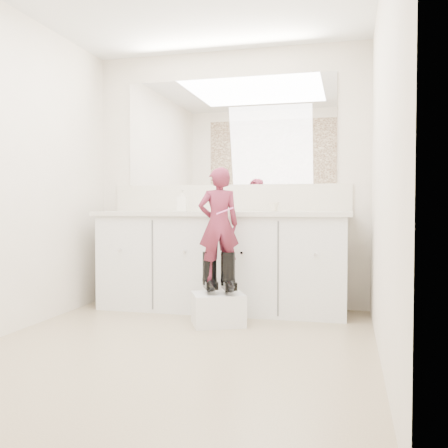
# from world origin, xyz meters

# --- Properties ---
(floor) EXTENTS (3.00, 3.00, 0.00)m
(floor) POSITION_xyz_m (0.00, 0.00, 0.00)
(floor) COLOR #847056
(floor) RESTS_ON ground
(wall_back) EXTENTS (2.60, 0.00, 2.60)m
(wall_back) POSITION_xyz_m (0.00, 1.50, 1.20)
(wall_back) COLOR beige
(wall_back) RESTS_ON floor
(wall_front) EXTENTS (2.60, 0.00, 2.60)m
(wall_front) POSITION_xyz_m (0.00, -1.50, 1.20)
(wall_front) COLOR beige
(wall_front) RESTS_ON floor
(wall_left) EXTENTS (0.00, 3.00, 3.00)m
(wall_left) POSITION_xyz_m (-1.30, 0.00, 1.20)
(wall_left) COLOR beige
(wall_left) RESTS_ON floor
(wall_right) EXTENTS (0.00, 3.00, 3.00)m
(wall_right) POSITION_xyz_m (1.30, 0.00, 1.20)
(wall_right) COLOR beige
(wall_right) RESTS_ON floor
(vanity_cabinet) EXTENTS (2.20, 0.55, 0.85)m
(vanity_cabinet) POSITION_xyz_m (0.00, 1.23, 0.42)
(vanity_cabinet) COLOR silver
(vanity_cabinet) RESTS_ON floor
(countertop) EXTENTS (2.28, 0.58, 0.04)m
(countertop) POSITION_xyz_m (0.00, 1.21, 0.87)
(countertop) COLOR beige
(countertop) RESTS_ON vanity_cabinet
(backsplash) EXTENTS (2.28, 0.03, 0.25)m
(backsplash) POSITION_xyz_m (0.00, 1.49, 1.02)
(backsplash) COLOR beige
(backsplash) RESTS_ON countertop
(mirror) EXTENTS (2.00, 0.02, 1.00)m
(mirror) POSITION_xyz_m (0.00, 1.49, 1.64)
(mirror) COLOR white
(mirror) RESTS_ON wall_back
(dot_panel) EXTENTS (2.00, 0.01, 1.20)m
(dot_panel) POSITION_xyz_m (0.00, -1.49, 1.65)
(dot_panel) COLOR #472819
(dot_panel) RESTS_ON wall_front
(faucet) EXTENTS (0.08, 0.08, 0.10)m
(faucet) POSITION_xyz_m (0.00, 1.38, 0.94)
(faucet) COLOR silver
(faucet) RESTS_ON countertop
(cup) EXTENTS (0.11, 0.11, 0.08)m
(cup) POSITION_xyz_m (0.46, 1.30, 0.93)
(cup) COLOR beige
(cup) RESTS_ON countertop
(soap_bottle) EXTENTS (0.09, 0.09, 0.20)m
(soap_bottle) POSITION_xyz_m (-0.37, 1.25, 0.99)
(soap_bottle) COLOR white
(soap_bottle) RESTS_ON countertop
(step_stool) EXTENTS (0.49, 0.46, 0.25)m
(step_stool) POSITION_xyz_m (0.11, 0.67, 0.12)
(step_stool) COLOR silver
(step_stool) RESTS_ON floor
(boot_left) EXTENTS (0.20, 0.25, 0.33)m
(boot_left) POSITION_xyz_m (0.04, 0.69, 0.41)
(boot_left) COLOR black
(boot_left) RESTS_ON step_stool
(boot_right) EXTENTS (0.20, 0.25, 0.33)m
(boot_right) POSITION_xyz_m (0.19, 0.69, 0.41)
(boot_right) COLOR black
(boot_right) RESTS_ON step_stool
(toddler) EXTENTS (0.38, 0.33, 0.89)m
(toddler) POSITION_xyz_m (0.11, 0.69, 0.79)
(toddler) COLOR #A8335B
(toddler) RESTS_ON step_stool
(toothbrush) EXTENTS (0.13, 0.07, 0.06)m
(toothbrush) POSITION_xyz_m (0.18, 0.61, 0.90)
(toothbrush) COLOR pink
(toothbrush) RESTS_ON toddler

